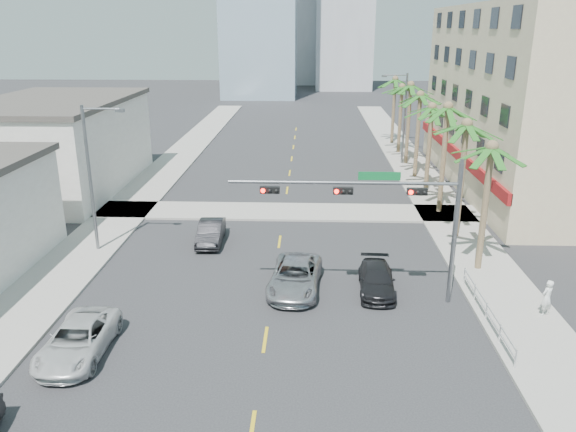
% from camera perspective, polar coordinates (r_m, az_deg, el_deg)
% --- Properties ---
extents(ground, '(260.00, 260.00, 0.00)m').
position_cam_1_polar(ground, '(22.36, -3.17, -17.73)').
color(ground, '#262628').
rests_on(ground, ground).
extents(sidewalk_right, '(4.00, 120.00, 0.15)m').
position_cam_1_polar(sidewalk_right, '(41.38, 16.28, -0.65)').
color(sidewalk_right, gray).
rests_on(sidewalk_right, ground).
extents(sidewalk_left, '(4.00, 120.00, 0.15)m').
position_cam_1_polar(sidewalk_left, '(42.46, -16.96, -0.22)').
color(sidewalk_left, gray).
rests_on(sidewalk_left, ground).
extents(sidewalk_cross, '(80.00, 4.00, 0.15)m').
position_cam_1_polar(sidewalk_cross, '(42.06, -0.43, 0.44)').
color(sidewalk_cross, gray).
rests_on(sidewalk_cross, ground).
extents(building_right, '(15.25, 28.00, 15.00)m').
position_cam_1_polar(building_right, '(52.26, 25.33, 10.63)').
color(building_right, '#CAB18E').
rests_on(building_right, ground).
extents(building_left_far, '(11.00, 18.00, 7.20)m').
position_cam_1_polar(building_left_far, '(51.54, -22.46, 6.50)').
color(building_left_far, beige).
rests_on(building_left_far, ground).
extents(traffic_signal_mast, '(11.12, 0.54, 7.20)m').
position_cam_1_polar(traffic_signal_mast, '(27.40, 10.34, 0.97)').
color(traffic_signal_mast, slate).
rests_on(traffic_signal_mast, ground).
extents(palm_tree_0, '(4.80, 4.80, 7.80)m').
position_cam_1_polar(palm_tree_0, '(32.04, 19.99, 6.46)').
color(palm_tree_0, brown).
rests_on(palm_tree_0, ground).
extents(palm_tree_1, '(4.80, 4.80, 8.16)m').
position_cam_1_polar(palm_tree_1, '(36.88, 17.71, 8.74)').
color(palm_tree_1, brown).
rests_on(palm_tree_1, ground).
extents(palm_tree_2, '(4.80, 4.80, 8.52)m').
position_cam_1_polar(palm_tree_2, '(41.81, 15.94, 10.48)').
color(palm_tree_2, brown).
rests_on(palm_tree_2, ground).
extents(palm_tree_3, '(4.80, 4.80, 7.80)m').
position_cam_1_polar(palm_tree_3, '(46.93, 14.43, 10.58)').
color(palm_tree_3, brown).
rests_on(palm_tree_3, ground).
extents(palm_tree_4, '(4.80, 4.80, 8.16)m').
position_cam_1_polar(palm_tree_4, '(51.94, 13.30, 11.79)').
color(palm_tree_4, brown).
rests_on(palm_tree_4, ground).
extents(palm_tree_5, '(4.80, 4.80, 8.52)m').
position_cam_1_polar(palm_tree_5, '(56.99, 12.37, 12.78)').
color(palm_tree_5, brown).
rests_on(palm_tree_5, ground).
extents(palm_tree_6, '(4.80, 4.80, 7.80)m').
position_cam_1_polar(palm_tree_6, '(62.17, 11.51, 12.66)').
color(palm_tree_6, brown).
rests_on(palm_tree_6, ground).
extents(palm_tree_7, '(4.80, 4.80, 8.16)m').
position_cam_1_polar(palm_tree_7, '(67.25, 10.85, 13.43)').
color(palm_tree_7, brown).
rests_on(palm_tree_7, ground).
extents(streetlight_left, '(2.55, 0.25, 9.00)m').
position_cam_1_polar(streetlight_left, '(35.36, -19.23, 4.24)').
color(streetlight_left, slate).
rests_on(streetlight_left, ground).
extents(streetlight_right, '(2.55, 0.25, 9.00)m').
position_cam_1_polar(streetlight_right, '(57.22, 11.57, 10.11)').
color(streetlight_right, slate).
rests_on(streetlight_right, ground).
extents(guardrail, '(0.08, 8.08, 1.00)m').
position_cam_1_polar(guardrail, '(28.30, 19.54, -8.90)').
color(guardrail, silver).
rests_on(guardrail, ground).
extents(car_parked_far, '(2.40, 5.18, 1.44)m').
position_cam_1_polar(car_parked_far, '(25.81, -20.55, -11.71)').
color(car_parked_far, silver).
rests_on(car_parked_far, ground).
extents(car_lane_left, '(1.66, 4.35, 1.42)m').
position_cam_1_polar(car_lane_left, '(36.41, -7.86, -1.64)').
color(car_lane_left, black).
rests_on(car_lane_left, ground).
extents(car_lane_center, '(3.01, 5.70, 1.53)m').
position_cam_1_polar(car_lane_center, '(29.74, 0.73, -6.15)').
color(car_lane_center, '#A9A9AE').
rests_on(car_lane_center, ground).
extents(car_lane_right, '(2.02, 4.55, 1.30)m').
position_cam_1_polar(car_lane_right, '(30.00, 8.99, -6.41)').
color(car_lane_right, black).
rests_on(car_lane_right, ground).
extents(pedestrian, '(0.79, 0.71, 1.82)m').
position_cam_1_polar(pedestrian, '(29.54, 24.81, -7.56)').
color(pedestrian, white).
rests_on(pedestrian, sidewalk_right).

